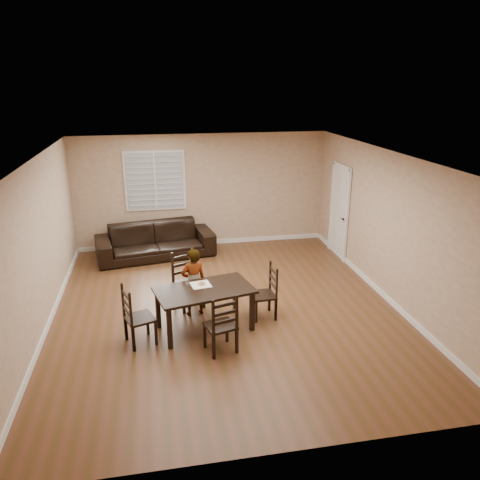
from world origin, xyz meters
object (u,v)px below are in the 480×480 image
Objects in this scene: dining_table at (204,294)px; chair_left at (132,319)px; chair_far at (223,328)px; donut at (202,283)px; sofa at (155,241)px; child at (194,282)px; chair_near at (185,281)px; chair_right at (269,293)px.

dining_table is 1.18m from chair_left.
chair_far reaches higher than donut.
chair_left reaches higher than sofa.
child reaches higher than donut.
chair_far is 1.03m from donut.
sofa is (-0.73, 3.50, -0.24)m from dining_table.
chair_near is 9.23× the size of donut.
sofa is (-0.49, 2.55, -0.08)m from chair_near.
child reaches higher than chair_near.
chair_far reaches higher than dining_table.
dining_table is 3.59m from sofa.
child is 3.03m from sofa.
sofa is (-0.61, 2.96, -0.22)m from child.
chair_near is 0.86m from donut.
chair_far is at bearing 90.31° from child.
chair_near is 1.55m from chair_right.
chair_far is 1.38m from child.
chair_far is 0.36× the size of sofa.
dining_table is at bearing -95.81° from chair_left.
chair_near is at bearing -88.88° from sofa.
chair_near is 1.05× the size of chair_left.
chair_far is at bearing -99.48° from chair_near.
chair_far is (0.19, -0.79, -0.19)m from dining_table.
chair_left reaches higher than chair_right.
chair_far is at bearing -77.88° from donut.
donut is (-0.21, 0.96, 0.31)m from chair_far.
child is (0.12, -0.41, 0.14)m from chair_near.
dining_table is 1.73× the size of chair_left.
chair_left reaches higher than dining_table.
chair_right is at bearing -148.28° from chair_far.
chair_right is (0.95, 1.03, -0.01)m from chair_far.
child is at bearing -97.38° from chair_near.
donut is (-1.16, -0.07, 0.32)m from chair_right.
child is 0.46× the size of sofa.
chair_left is 0.37× the size of sofa.
child is (1.01, 0.81, 0.16)m from chair_left.
child is (-1.26, 0.30, 0.18)m from chair_right.
dining_table is 1.76× the size of chair_far.
chair_far is 0.98× the size of chair_left.
chair_near reaches higher than sofa.
dining_table is 0.55m from child.
dining_table is at bearing 90.08° from child.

